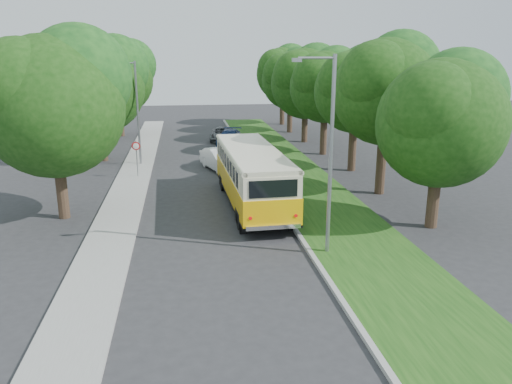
{
  "coord_description": "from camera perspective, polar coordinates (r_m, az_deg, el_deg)",
  "views": [
    {
      "loc": [
        -1.41,
        -21.08,
        8.03
      ],
      "look_at": [
        2.0,
        2.04,
        1.5
      ],
      "focal_mm": 35.0,
      "sensor_mm": 36.0,
      "label": 1
    }
  ],
  "objects": [
    {
      "name": "car_white",
      "position": [
        35.3,
        -3.98,
        3.71
      ],
      "size": [
        2.97,
        4.97,
        1.55
      ],
      "primitive_type": "imported",
      "rotation": [
        0.0,
        0.0,
        0.3
      ],
      "color": "white",
      "rests_on": "ground"
    },
    {
      "name": "lamppost_near",
      "position": [
        19.75,
        8.32,
        4.76
      ],
      "size": [
        1.71,
        0.16,
        8.0
      ],
      "color": "gray",
      "rests_on": "ground"
    },
    {
      "name": "car_silver",
      "position": [
        33.98,
        -1.03,
        3.14
      ],
      "size": [
        1.96,
        4.19,
        1.39
      ],
      "primitive_type": "imported",
      "rotation": [
        0.0,
        0.0,
        0.08
      ],
      "color": "#BCBDC1",
      "rests_on": "ground"
    },
    {
      "name": "car_grey",
      "position": [
        47.59,
        -3.91,
        6.62
      ],
      "size": [
        2.69,
        4.74,
        1.25
      ],
      "primitive_type": "imported",
      "rotation": [
        0.0,
        0.0,
        -0.14
      ],
      "color": "#54575B",
      "rests_on": "ground"
    },
    {
      "name": "warning_sign",
      "position": [
        33.8,
        -13.51,
        4.4
      ],
      "size": [
        0.56,
        0.1,
        2.5
      ],
      "color": "gray",
      "rests_on": "ground"
    },
    {
      "name": "car_blue",
      "position": [
        44.98,
        -3.04,
        6.19
      ],
      "size": [
        2.97,
        5.05,
        1.37
      ],
      "primitive_type": "imported",
      "rotation": [
        0.0,
        0.0,
        -0.23
      ],
      "color": "navy",
      "rests_on": "ground"
    },
    {
      "name": "treeline",
      "position": [
        39.4,
        -1.76,
        12.54
      ],
      "size": [
        24.27,
        41.91,
        9.46
      ],
      "color": "#332319",
      "rests_on": "ground"
    },
    {
      "name": "curb",
      "position": [
        27.73,
        2.39,
        -1.08
      ],
      "size": [
        0.2,
        70.0,
        0.15
      ],
      "primitive_type": "cube",
      "color": "gray",
      "rests_on": "ground"
    },
    {
      "name": "grass_verge",
      "position": [
        28.25,
        7.08,
        -0.89
      ],
      "size": [
        4.5,
        70.0,
        0.13
      ],
      "primitive_type": "cube",
      "color": "#184312",
      "rests_on": "ground"
    },
    {
      "name": "vintage_bus",
      "position": [
        26.66,
        -0.43,
        1.66
      ],
      "size": [
        3.14,
        10.88,
        3.21
      ],
      "primitive_type": null,
      "rotation": [
        0.0,
        0.0,
        0.03
      ],
      "color": "#FDBA08",
      "rests_on": "ground"
    },
    {
      "name": "ground",
      "position": [
        22.6,
        -4.27,
        -5.25
      ],
      "size": [
        120.0,
        120.0,
        0.0
      ],
      "primitive_type": "plane",
      "color": "#2A2A2C",
      "rests_on": "ground"
    },
    {
      "name": "lamppost_far",
      "position": [
        37.43,
        -13.54,
        9.18
      ],
      "size": [
        1.71,
        0.16,
        7.5
      ],
      "color": "gray",
      "rests_on": "ground"
    },
    {
      "name": "sidewalk",
      "position": [
        27.48,
        -15.09,
        -1.8
      ],
      "size": [
        2.2,
        70.0,
        0.12
      ],
      "primitive_type": "cube",
      "color": "gray",
      "rests_on": "ground"
    }
  ]
}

